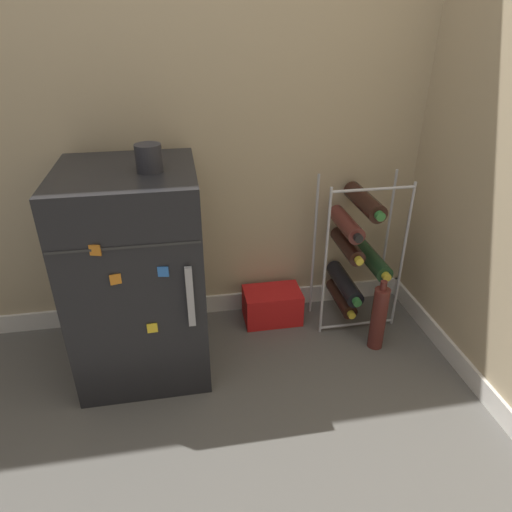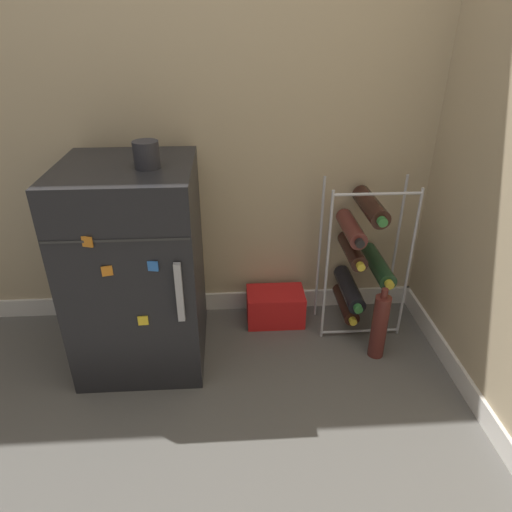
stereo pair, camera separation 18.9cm
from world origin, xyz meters
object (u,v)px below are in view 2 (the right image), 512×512
object	(u,v)px
soda_box	(275,306)
loose_bottle_floor	(379,326)
mini_fridge	(138,267)
wine_rack	(359,257)
fridge_top_cup	(146,155)

from	to	relation	value
soda_box	loose_bottle_floor	world-z (taller)	loose_bottle_floor
mini_fridge	soda_box	world-z (taller)	mini_fridge
wine_rack	loose_bottle_floor	xyz separation A→B (m)	(0.05, -0.22, -0.21)
fridge_top_cup	wine_rack	bearing A→B (deg)	11.21
soda_box	fridge_top_cup	distance (m)	0.96
mini_fridge	fridge_top_cup	size ratio (longest dim) A/B	8.97
fridge_top_cup	loose_bottle_floor	distance (m)	1.15
soda_box	loose_bottle_floor	bearing A→B (deg)	-34.04
wine_rack	fridge_top_cup	bearing A→B (deg)	-168.79
wine_rack	soda_box	xyz separation A→B (m)	(-0.36, 0.06, -0.29)
mini_fridge	wine_rack	xyz separation A→B (m)	(0.93, 0.13, -0.05)
mini_fridge	fridge_top_cup	bearing A→B (deg)	-21.95
loose_bottle_floor	mini_fridge	bearing A→B (deg)	174.71
mini_fridge	soda_box	bearing A→B (deg)	17.84
soda_box	loose_bottle_floor	xyz separation A→B (m)	(0.41, -0.28, 0.07)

